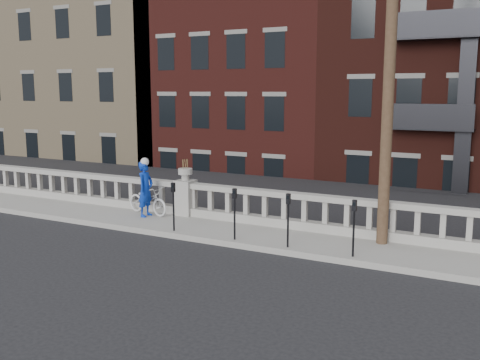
{
  "coord_description": "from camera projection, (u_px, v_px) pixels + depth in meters",
  "views": [
    {
      "loc": [
        9.1,
        -9.8,
        4.0
      ],
      "look_at": [
        2.31,
        3.2,
        1.55
      ],
      "focal_mm": 40.0,
      "sensor_mm": 36.0,
      "label": 1
    }
  ],
  "objects": [
    {
      "name": "cyclist",
      "position": [
        146.0,
        189.0,
        16.49
      ],
      "size": [
        0.46,
        0.66,
        1.72
      ],
      "primitive_type": "imported",
      "rotation": [
        0.0,
        0.0,
        1.65
      ],
      "color": "#0B2FAC",
      "rests_on": "sidewalk"
    },
    {
      "name": "lower_level",
      "position": [
        364.0,
        113.0,
        32.84
      ],
      "size": [
        80.0,
        44.0,
        20.8
      ],
      "color": "#605E59",
      "rests_on": "ground"
    },
    {
      "name": "parking_meter_b",
      "position": [
        235.0,
        208.0,
        13.87
      ],
      "size": [
        0.1,
        0.09,
        1.36
      ],
      "color": "black",
      "rests_on": "sidewalk"
    },
    {
      "name": "parking_meter_d",
      "position": [
        354.0,
        222.0,
        12.43
      ],
      "size": [
        0.1,
        0.09,
        1.36
      ],
      "color": "black",
      "rests_on": "sidewalk"
    },
    {
      "name": "utility_pole",
      "position": [
        391.0,
        39.0,
        12.84
      ],
      "size": [
        1.6,
        0.28,
        10.0
      ],
      "color": "#422D1E",
      "rests_on": "sidewalk"
    },
    {
      "name": "sidewalk",
      "position": [
        169.0,
        223.0,
        16.0
      ],
      "size": [
        32.0,
        2.2,
        0.15
      ],
      "primitive_type": "cube",
      "color": "gray",
      "rests_on": "ground"
    },
    {
      "name": "balustrade",
      "position": [
        186.0,
        199.0,
        16.73
      ],
      "size": [
        28.0,
        0.34,
        1.03
      ],
      "color": "gray",
      "rests_on": "sidewalk"
    },
    {
      "name": "parking_meter_c",
      "position": [
        288.0,
        214.0,
        13.18
      ],
      "size": [
        0.1,
        0.09,
        1.36
      ],
      "color": "black",
      "rests_on": "sidewalk"
    },
    {
      "name": "ground",
      "position": [
        99.0,
        252.0,
        13.39
      ],
      "size": [
        120.0,
        120.0,
        0.0
      ],
      "primitive_type": "plane",
      "color": "black",
      "rests_on": "ground"
    },
    {
      "name": "planter_pedestal",
      "position": [
        186.0,
        193.0,
        16.7
      ],
      "size": [
        0.55,
        0.55,
        1.76
      ],
      "color": "gray",
      "rests_on": "sidewalk"
    },
    {
      "name": "parking_meter_a",
      "position": [
        173.0,
        201.0,
        14.74
      ],
      "size": [
        0.1,
        0.09,
        1.36
      ],
      "color": "black",
      "rests_on": "sidewalk"
    },
    {
      "name": "bicycle",
      "position": [
        148.0,
        200.0,
        16.84
      ],
      "size": [
        1.77,
        0.93,
        0.89
      ],
      "primitive_type": "imported",
      "rotation": [
        0.0,
        0.0,
        1.36
      ],
      "color": "silver",
      "rests_on": "sidewalk"
    }
  ]
}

